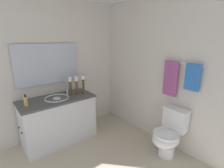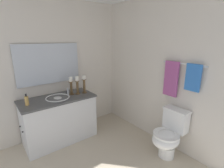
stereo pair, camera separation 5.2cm
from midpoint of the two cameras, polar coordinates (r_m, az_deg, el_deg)
The scene contains 13 objects.
wall_back at distance 2.95m, azimuth 16.03°, elevation 3.97°, with size 2.57×0.04×2.45m, color silver.
wall_left at distance 3.18m, azimuth -19.75°, elevation 4.46°, with size 0.04×2.78×2.45m, color silver.
vanity_cabinet at distance 3.14m, azimuth -17.04°, elevation -11.41°, with size 0.58×1.23×0.80m.
sink_basin at distance 2.99m, azimuth -17.58°, elevation -5.22°, with size 0.40×0.40×0.24m.
mirror at distance 3.11m, azimuth -20.32°, elevation 6.46°, with size 0.02×1.09×0.69m, color silver.
candle_holder_tall at distance 3.09m, azimuth -9.06°, elevation 0.12°, with size 0.09×0.09×0.33m.
candle_holder_short at distance 3.04m, azimuth -11.32°, elevation -0.17°, with size 0.09×0.09×0.33m.
candle_holder_mid at distance 3.04m, azimuth -13.37°, elevation -0.42°, with size 0.09×0.09×0.32m.
soap_bottle at distance 2.82m, azimuth -26.73°, elevation -5.08°, with size 0.06×0.06×0.18m.
toilet at distance 2.79m, azimuth 19.39°, elevation -16.12°, with size 0.39×0.54×0.75m.
towel_bar at distance 2.62m, azimuth 23.90°, elevation 6.36°, with size 0.02×0.02×0.67m, color silver.
towel_near_vanity at distance 2.73m, azimuth 20.09°, elevation 1.68°, with size 0.23×0.03×0.54m, color #A54C8C.
towel_center at distance 2.56m, azimuth 26.54°, elevation 1.96°, with size 0.21×0.03×0.38m, color blue.
Camera 2 is at (1.71, -0.94, 1.79)m, focal length 26.69 mm.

